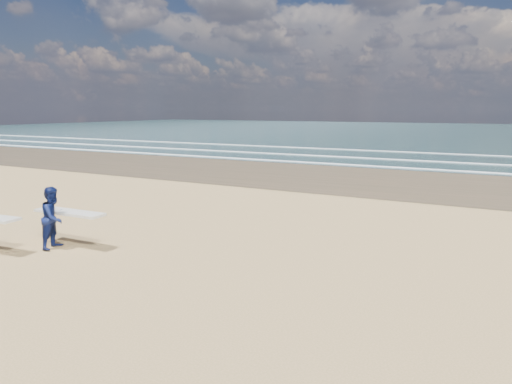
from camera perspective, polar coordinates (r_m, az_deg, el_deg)
The scene contains 1 object.
surfer_far at distance 13.49m, azimuth -23.80°, elevation -2.89°, with size 2.22×1.12×1.69m.
Camera 1 is at (10.59, -6.89, 3.74)m, focal length 32.00 mm.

